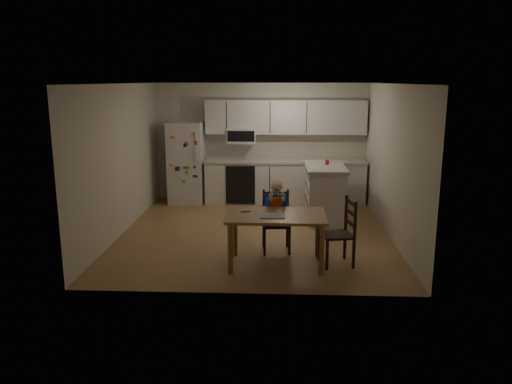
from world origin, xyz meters
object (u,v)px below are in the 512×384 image
Objects in this scene: kitchen_island at (325,192)px; chair_side at (344,228)px; red_cup at (327,162)px; dining_table at (276,221)px; chair_booster at (276,209)px; refrigerator at (187,163)px.

chair_side is (0.05, -2.40, 0.03)m from kitchen_island.
red_cup is 0.07× the size of dining_table.
chair_booster reaches higher than dining_table.
red_cup reaches higher than dining_table.
refrigerator reaches higher than dining_table.
refrigerator is 1.79× the size of chair_side.
dining_table is 1.45× the size of chair_side.
kitchen_island is 1.26× the size of chair_booster.
red_cup is at bearing 70.97° from kitchen_island.
dining_table is (-0.89, -2.47, 0.13)m from kitchen_island.
refrigerator is 4.13m from dining_table.
chair_booster is at bearing -131.38° from chair_side.
refrigerator is 1.56× the size of chair_booster.
red_cup is 2.21m from chair_booster.
dining_table is at bearing -93.91° from chair_booster.
red_cup is 0.08× the size of chair_booster.
chair_booster is at bearing 90.31° from dining_table.
chair_side is (0.01, -2.51, -0.52)m from red_cup.
chair_booster is at bearing -57.71° from refrigerator.
red_cup reaches higher than chair_side.
refrigerator is at bearing 159.42° from red_cup.
chair_side is at bearing -34.23° from chair_booster.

